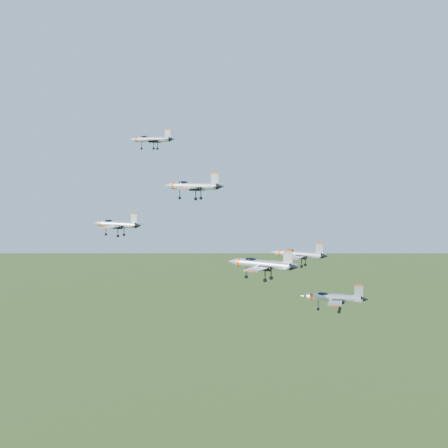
% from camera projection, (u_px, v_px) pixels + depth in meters
% --- Properties ---
extents(jet_lead, '(10.70, 8.90, 2.86)m').
position_uv_depth(jet_lead, '(151.00, 139.00, 133.74)').
color(jet_lead, '#AEB4BC').
extents(jet_left_high, '(12.69, 10.45, 3.40)m').
position_uv_depth(jet_left_high, '(193.00, 186.00, 117.99)').
color(jet_left_high, '#AEB4BC').
extents(jet_right_high, '(10.67, 8.75, 2.86)m').
position_uv_depth(jet_right_high, '(116.00, 224.00, 113.20)').
color(jet_right_high, '#AEB4BC').
extents(jet_left_low, '(11.83, 9.74, 3.17)m').
position_uv_depth(jet_left_low, '(298.00, 254.00, 120.75)').
color(jet_left_low, '#AEB4BC').
extents(jet_right_low, '(13.32, 11.03, 3.56)m').
position_uv_depth(jet_right_low, '(261.00, 264.00, 104.91)').
color(jet_right_low, '#AEB4BC').
extents(jet_trail, '(11.61, 9.75, 3.11)m').
position_uv_depth(jet_trail, '(333.00, 298.00, 106.39)').
color(jet_trail, '#AEB4BC').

